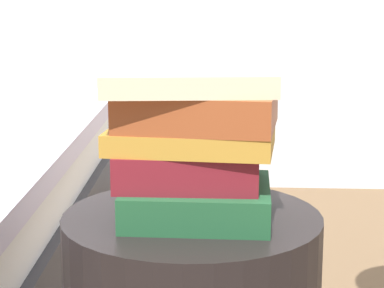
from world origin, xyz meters
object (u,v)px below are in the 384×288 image
(book_rust, at_px, (198,109))
(book_cream, at_px, (187,81))
(book_ochre, at_px, (194,138))
(book_forest, at_px, (197,201))
(book_maroon, at_px, (188,163))

(book_rust, bearing_deg, book_cream, -149.65)
(book_ochre, bearing_deg, book_forest, -26.98)
(book_maroon, height_order, book_rust, book_rust)
(book_forest, distance_m, book_maroon, 0.06)
(book_forest, bearing_deg, book_cream, 169.54)
(book_cream, bearing_deg, book_forest, -17.31)
(book_forest, bearing_deg, book_ochre, 149.10)
(book_rust, bearing_deg, book_ochre, -123.98)
(book_maroon, relative_size, book_ochre, 0.86)
(book_forest, relative_size, book_rust, 0.96)
(book_rust, bearing_deg, book_forest, -87.50)
(book_rust, height_order, book_cream, book_cream)
(book_forest, distance_m, book_rust, 0.15)
(book_forest, distance_m, book_ochre, 0.11)
(book_maroon, distance_m, book_cream, 0.14)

